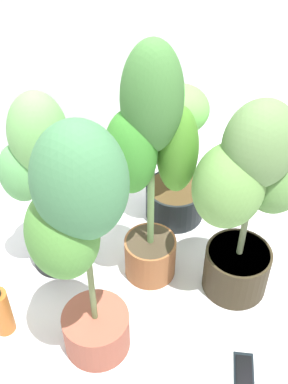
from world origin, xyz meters
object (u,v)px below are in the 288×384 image
(potted_plant_front_left, at_px, (79,234))
(potted_plant_back_right, at_px, (173,156))
(nutrient_bottle, at_px, (1,311))
(potted_plant_front_right, at_px, (247,196))
(potted_plant_center, at_px, (151,161))
(cell_phone, at_px, (244,371))
(potted_plant_back_left, at_px, (41,178))

(potted_plant_front_left, relative_size, potted_plant_back_right, 1.44)
(potted_plant_back_right, bearing_deg, nutrient_bottle, -168.11)
(potted_plant_back_right, bearing_deg, potted_plant_front_right, -92.72)
(potted_plant_center, bearing_deg, potted_plant_front_left, -153.40)
(potted_plant_back_right, relative_size, nutrient_bottle, 2.96)
(potted_plant_back_right, bearing_deg, cell_phone, -105.59)
(potted_plant_center, height_order, nutrient_bottle, potted_plant_center)
(nutrient_bottle, bearing_deg, cell_phone, -43.10)
(potted_plant_front_right, bearing_deg, nutrient_bottle, 161.25)
(potted_plant_center, xyz_separation_m, nutrient_bottle, (-0.60, 0.05, -0.47))
(potted_plant_back_right, bearing_deg, potted_plant_front_left, -146.30)
(potted_plant_front_right, bearing_deg, potted_plant_back_right, 87.28)
(potted_plant_front_right, bearing_deg, cell_phone, -121.78)
(potted_plant_center, distance_m, potted_plant_back_right, 0.42)
(potted_plant_back_left, bearing_deg, potted_plant_back_right, -2.53)
(potted_plant_front_left, xyz_separation_m, potted_plant_back_right, (0.61, 0.41, -0.24))
(potted_plant_back_left, relative_size, cell_phone, 5.12)
(potted_plant_center, distance_m, cell_phone, 0.79)
(potted_plant_back_left, bearing_deg, cell_phone, -66.62)
(potted_plant_back_left, bearing_deg, potted_plant_front_left, -96.40)
(potted_plant_center, bearing_deg, potted_plant_front_right, -45.01)
(cell_phone, bearing_deg, potted_plant_back_right, -66.86)
(potted_plant_front_left, relative_size, cell_phone, 6.09)
(potted_plant_center, relative_size, nutrient_bottle, 4.53)
(potted_plant_back_left, xyz_separation_m, cell_phone, (0.35, -0.81, -0.45))
(nutrient_bottle, bearing_deg, potted_plant_back_right, 11.89)
(cell_phone, bearing_deg, potted_plant_back_left, -27.90)
(potted_plant_center, distance_m, nutrient_bottle, 0.77)
(potted_plant_back_left, xyz_separation_m, nutrient_bottle, (-0.29, -0.21, -0.35))
(potted_plant_center, relative_size, potted_plant_back_right, 1.53)
(potted_plant_front_left, bearing_deg, potted_plant_back_left, 83.60)
(potted_plant_front_left, bearing_deg, potted_plant_back_right, 33.70)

